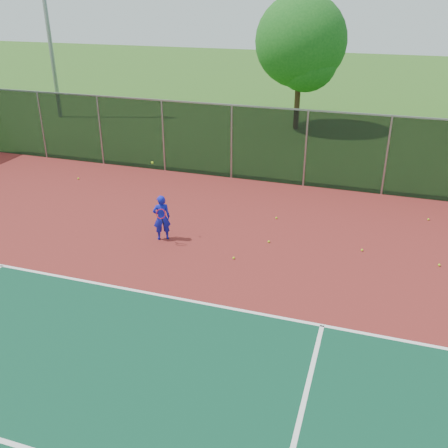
{
  "coord_description": "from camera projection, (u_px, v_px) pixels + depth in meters",
  "views": [
    {
      "loc": [
        2.75,
        -6.71,
        7.09
      ],
      "look_at": [
        -1.05,
        5.0,
        1.3
      ],
      "focal_mm": 40.0,
      "sensor_mm": 36.0,
      "label": 1
    }
  ],
  "objects": [
    {
      "name": "ground",
      "position": [
        196.0,
        398.0,
        9.56
      ],
      "size": [
        120.0,
        120.0,
        0.0
      ],
      "primitive_type": "plane",
      "color": "#295719",
      "rests_on": "ground"
    },
    {
      "name": "practice_ball_0",
      "position": [
        362.0,
        250.0,
        14.87
      ],
      "size": [
        0.07,
        0.07,
        0.07
      ],
      "primitive_type": "sphere",
      "color": "#B3D518",
      "rests_on": "court_apron"
    },
    {
      "name": "court_apron",
      "position": [
        227.0,
        335.0,
        11.27
      ],
      "size": [
        30.0,
        20.0,
        0.02
      ],
      "primitive_type": "cube",
      "color": "maroon",
      "rests_on": "ground"
    },
    {
      "name": "practice_ball_3",
      "position": [
        428.0,
        219.0,
        16.86
      ],
      "size": [
        0.07,
        0.07,
        0.07
      ],
      "primitive_type": "sphere",
      "color": "#B3D518",
      "rests_on": "court_apron"
    },
    {
      "name": "practice_ball_7",
      "position": [
        276.0,
        218.0,
        16.97
      ],
      "size": [
        0.07,
        0.07,
        0.07
      ],
      "primitive_type": "sphere",
      "color": "#B3D518",
      "rests_on": "court_apron"
    },
    {
      "name": "fence_back",
      "position": [
        306.0,
        148.0,
        19.22
      ],
      "size": [
        30.0,
        0.06,
        3.03
      ],
      "color": "black",
      "rests_on": "court_apron"
    },
    {
      "name": "tree_back_left",
      "position": [
        302.0,
        46.0,
        26.16
      ],
      "size": [
        4.81,
        4.81,
        7.07
      ],
      "color": "#362113",
      "rests_on": "ground"
    },
    {
      "name": "practice_ball_2",
      "position": [
        234.0,
        258.0,
        14.44
      ],
      "size": [
        0.07,
        0.07,
        0.07
      ],
      "primitive_type": "sphere",
      "color": "#B3D518",
      "rests_on": "court_apron"
    },
    {
      "name": "practice_ball_4",
      "position": [
        78.0,
        178.0,
        20.51
      ],
      "size": [
        0.07,
        0.07,
        0.07
      ],
      "primitive_type": "sphere",
      "color": "#B3D518",
      "rests_on": "court_apron"
    },
    {
      "name": "tennis_player",
      "position": [
        162.0,
        218.0,
        15.31
      ],
      "size": [
        0.64,
        0.7,
        2.48
      ],
      "color": "#1217AD",
      "rests_on": "court_apron"
    },
    {
      "name": "practice_ball_5",
      "position": [
        439.0,
        265.0,
        14.07
      ],
      "size": [
        0.07,
        0.07,
        0.07
      ],
      "primitive_type": "sphere",
      "color": "#B3D518",
      "rests_on": "court_apron"
    },
    {
      "name": "practice_ball_1",
      "position": [
        269.0,
        242.0,
        15.37
      ],
      "size": [
        0.07,
        0.07,
        0.07
      ],
      "primitive_type": "sphere",
      "color": "#B3D518",
      "rests_on": "court_apron"
    }
  ]
}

